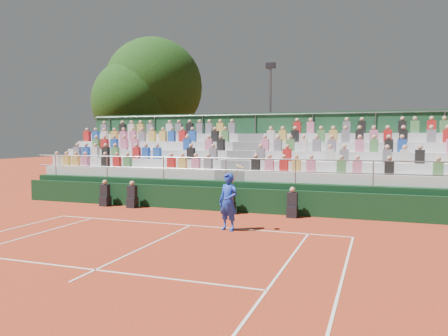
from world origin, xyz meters
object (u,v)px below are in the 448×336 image
(tennis_player, at_px, (228,202))
(floodlight_mast, at_px, (270,114))
(tree_east, at_px, (154,87))
(tree_west, at_px, (134,102))

(tennis_player, relative_size, floodlight_mast, 0.28)
(tree_east, bearing_deg, tennis_player, -53.70)
(tree_east, distance_m, floodlight_mast, 9.10)
(tennis_player, distance_m, floodlight_mast, 14.39)
(floodlight_mast, bearing_deg, tree_west, -176.71)
(tree_west, distance_m, floodlight_mast, 9.66)
(tennis_player, xyz_separation_m, tree_west, (-11.51, 13.25, 4.61))
(tree_west, bearing_deg, floodlight_mast, 3.29)
(tennis_player, bearing_deg, tree_west, 130.98)
(tennis_player, height_order, tree_west, tree_west)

